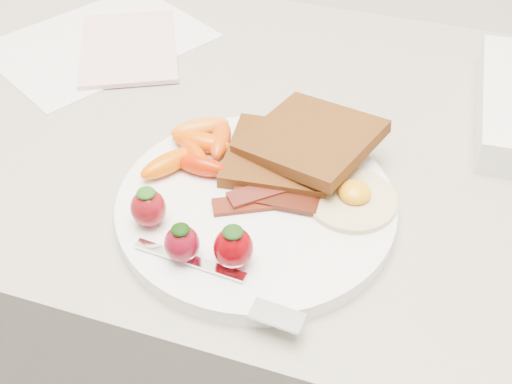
% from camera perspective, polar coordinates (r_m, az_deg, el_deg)
% --- Properties ---
extents(counter, '(2.00, 0.60, 0.90)m').
position_cam_1_polar(counter, '(1.07, 1.35, -13.76)').
color(counter, gray).
rests_on(counter, ground).
extents(plate, '(0.27, 0.27, 0.02)m').
position_cam_1_polar(plate, '(0.62, 0.00, -1.27)').
color(plate, white).
rests_on(plate, counter).
extents(toast_lower, '(0.12, 0.12, 0.01)m').
position_cam_1_polar(toast_lower, '(0.66, 2.18, 3.26)').
color(toast_lower, '#4E290A').
rests_on(toast_lower, plate).
extents(toast_upper, '(0.15, 0.15, 0.03)m').
position_cam_1_polar(toast_upper, '(0.66, 4.95, 4.77)').
color(toast_upper, '#361E04').
rests_on(toast_upper, toast_lower).
extents(fried_egg, '(0.10, 0.10, 0.02)m').
position_cam_1_polar(fried_egg, '(0.62, 8.54, -0.48)').
color(fried_egg, white).
rests_on(fried_egg, plate).
extents(bacon_strips, '(0.10, 0.08, 0.01)m').
position_cam_1_polar(bacon_strips, '(0.61, 0.98, -0.47)').
color(bacon_strips, '#4B0303').
rests_on(bacon_strips, plate).
extents(baby_carrots, '(0.09, 0.12, 0.02)m').
position_cam_1_polar(baby_carrots, '(0.66, -5.23, 3.95)').
color(baby_carrots, '#DE5000').
rests_on(baby_carrots, plate).
extents(strawberries, '(0.12, 0.06, 0.04)m').
position_cam_1_polar(strawberries, '(0.56, -5.89, -3.60)').
color(strawberries, maroon).
rests_on(strawberries, plate).
extents(fork, '(0.16, 0.05, 0.00)m').
position_cam_1_polar(fork, '(0.54, -2.52, -8.19)').
color(fork, white).
rests_on(fork, plate).
extents(paper_sheet, '(0.31, 0.33, 0.00)m').
position_cam_1_polar(paper_sheet, '(0.91, -13.76, 12.84)').
color(paper_sheet, white).
rests_on(paper_sheet, counter).
extents(notepad, '(0.19, 0.22, 0.01)m').
position_cam_1_polar(notepad, '(0.88, -11.25, 12.50)').
color(notepad, '#E8B1C4').
rests_on(notepad, paper_sheet).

